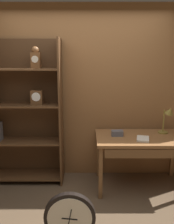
{
  "coord_description": "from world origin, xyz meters",
  "views": [
    {
      "loc": [
        0.04,
        -2.21,
        1.85
      ],
      "look_at": [
        0.05,
        0.73,
        1.17
      ],
      "focal_mm": 38.02,
      "sensor_mm": 36.0,
      "label": 1
    }
  ],
  "objects_px": {
    "workbench": "(141,143)",
    "open_repair_manual": "(143,139)",
    "toolbox_small": "(117,133)",
    "round_clock_large": "(70,218)",
    "bookshelf": "(16,114)",
    "desk_lamp": "(167,117)"
  },
  "relations": [
    {
      "from": "workbench",
      "to": "desk_lamp",
      "type": "relative_size",
      "value": 3.08
    },
    {
      "from": "workbench",
      "to": "round_clock_large",
      "type": "distance_m",
      "value": 1.47
    },
    {
      "from": "toolbox_small",
      "to": "round_clock_large",
      "type": "distance_m",
      "value": 1.38
    },
    {
      "from": "bookshelf",
      "to": "open_repair_manual",
      "type": "relative_size",
      "value": 9.57
    },
    {
      "from": "toolbox_small",
      "to": "open_repair_manual",
      "type": "relative_size",
      "value": 0.74
    },
    {
      "from": "round_clock_large",
      "to": "desk_lamp",
      "type": "bearing_deg",
      "value": 42.72
    },
    {
      "from": "bookshelf",
      "to": "round_clock_large",
      "type": "relative_size",
      "value": 3.78
    },
    {
      "from": "bookshelf",
      "to": "workbench",
      "type": "xyz_separation_m",
      "value": [
        1.8,
        -0.24,
        -0.36
      ]
    },
    {
      "from": "workbench",
      "to": "open_repair_manual",
      "type": "bearing_deg",
      "value": -92.83
    },
    {
      "from": "bookshelf",
      "to": "round_clock_large",
      "type": "distance_m",
      "value": 1.74
    },
    {
      "from": "round_clock_large",
      "to": "bookshelf",
      "type": "bearing_deg",
      "value": 123.56
    },
    {
      "from": "bookshelf",
      "to": "workbench",
      "type": "bearing_deg",
      "value": -7.68
    },
    {
      "from": "desk_lamp",
      "to": "round_clock_large",
      "type": "xyz_separation_m",
      "value": [
        -1.33,
        -1.23,
        -0.73
      ]
    },
    {
      "from": "open_repair_manual",
      "to": "round_clock_large",
      "type": "relative_size",
      "value": 0.39
    },
    {
      "from": "open_repair_manual",
      "to": "round_clock_large",
      "type": "xyz_separation_m",
      "value": [
        -0.93,
        -0.97,
        -0.49
      ]
    },
    {
      "from": "workbench",
      "to": "bookshelf",
      "type": "bearing_deg",
      "value": 172.32
    },
    {
      "from": "open_repair_manual",
      "to": "desk_lamp",
      "type": "bearing_deg",
      "value": 46.25
    },
    {
      "from": "desk_lamp",
      "to": "toolbox_small",
      "type": "distance_m",
      "value": 0.77
    },
    {
      "from": "workbench",
      "to": "toolbox_small",
      "type": "distance_m",
      "value": 0.36
    },
    {
      "from": "round_clock_large",
      "to": "open_repair_manual",
      "type": "bearing_deg",
      "value": 46.24
    },
    {
      "from": "bookshelf",
      "to": "open_repair_manual",
      "type": "distance_m",
      "value": 1.85
    },
    {
      "from": "desk_lamp",
      "to": "open_repair_manual",
      "type": "relative_size",
      "value": 1.86
    }
  ]
}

